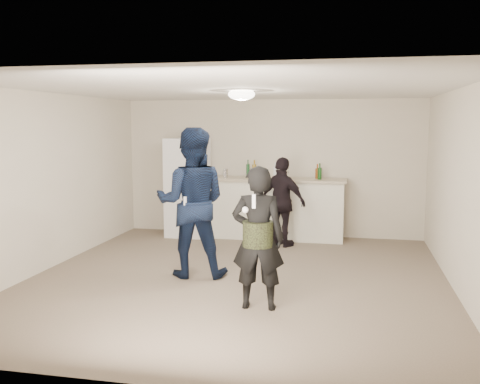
% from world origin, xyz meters
% --- Properties ---
extents(floor, '(6.00, 6.00, 0.00)m').
position_xyz_m(floor, '(0.00, 0.00, 0.00)').
color(floor, '#6B5B4C').
rests_on(floor, ground).
extents(ceiling, '(6.00, 6.00, 0.00)m').
position_xyz_m(ceiling, '(0.00, 0.00, 2.50)').
color(ceiling, silver).
rests_on(ceiling, wall_back).
extents(wall_back, '(6.00, 0.00, 6.00)m').
position_xyz_m(wall_back, '(0.00, 3.00, 1.25)').
color(wall_back, beige).
rests_on(wall_back, floor).
extents(wall_front, '(6.00, 0.00, 6.00)m').
position_xyz_m(wall_front, '(0.00, -3.00, 1.25)').
color(wall_front, beige).
rests_on(wall_front, floor).
extents(wall_left, '(0.00, 6.00, 6.00)m').
position_xyz_m(wall_left, '(-2.75, 0.00, 1.25)').
color(wall_left, beige).
rests_on(wall_left, floor).
extents(wall_right, '(0.00, 6.00, 6.00)m').
position_xyz_m(wall_right, '(2.75, 0.00, 1.25)').
color(wall_right, beige).
rests_on(wall_right, floor).
extents(counter, '(2.60, 0.56, 1.05)m').
position_xyz_m(counter, '(0.04, 2.67, 0.53)').
color(counter, white).
rests_on(counter, floor).
extents(counter_top, '(2.68, 0.64, 0.04)m').
position_xyz_m(counter_top, '(0.04, 2.67, 1.07)').
color(counter_top, '#BCB092').
rests_on(counter_top, counter).
extents(fridge, '(0.70, 0.70, 1.80)m').
position_xyz_m(fridge, '(-1.49, 2.60, 0.90)').
color(fridge, white).
rests_on(fridge, floor).
extents(fridge_handle, '(0.02, 0.02, 0.60)m').
position_xyz_m(fridge_handle, '(-1.21, 2.23, 1.30)').
color(fridge_handle, silver).
rests_on(fridge_handle, fridge).
extents(ceiling_dome, '(0.36, 0.36, 0.16)m').
position_xyz_m(ceiling_dome, '(0.00, 0.30, 2.45)').
color(ceiling_dome, white).
rests_on(ceiling_dome, ceiling).
extents(shaker, '(0.08, 0.08, 0.17)m').
position_xyz_m(shaker, '(-0.76, 2.53, 1.18)').
color(shaker, silver).
rests_on(shaker, counter_top).
extents(man, '(1.09, 0.91, 2.01)m').
position_xyz_m(man, '(-0.64, 0.06, 1.01)').
color(man, '#102042').
rests_on(man, floor).
extents(woman, '(0.61, 0.42, 1.61)m').
position_xyz_m(woman, '(0.47, -1.04, 0.80)').
color(woman, black).
rests_on(woman, floor).
extents(camo_shorts, '(0.34, 0.34, 0.28)m').
position_xyz_m(camo_shorts, '(0.47, -1.04, 0.85)').
color(camo_shorts, '#2F3A1A').
rests_on(camo_shorts, woman).
extents(spectator, '(0.95, 0.74, 1.51)m').
position_xyz_m(spectator, '(0.34, 2.06, 0.75)').
color(spectator, black).
rests_on(spectator, floor).
extents(remote_man, '(0.04, 0.04, 0.15)m').
position_xyz_m(remote_man, '(-0.64, -0.22, 1.05)').
color(remote_man, silver).
rests_on(remote_man, man).
extents(nunchuk_man, '(0.07, 0.07, 0.07)m').
position_xyz_m(nunchuk_man, '(-0.52, -0.19, 0.98)').
color(nunchuk_man, white).
rests_on(nunchuk_man, man).
extents(remote_woman, '(0.04, 0.04, 0.15)m').
position_xyz_m(remote_woman, '(0.47, -1.29, 1.25)').
color(remote_woman, white).
rests_on(remote_woman, woman).
extents(nunchuk_woman, '(0.07, 0.07, 0.07)m').
position_xyz_m(nunchuk_woman, '(0.37, -1.26, 1.15)').
color(nunchuk_woman, white).
rests_on(nunchuk_woman, woman).
extents(bottle_cluster, '(1.38, 0.24, 0.24)m').
position_xyz_m(bottle_cluster, '(0.24, 2.78, 1.20)').
color(bottle_cluster, '#14491E').
rests_on(bottle_cluster, counter_top).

